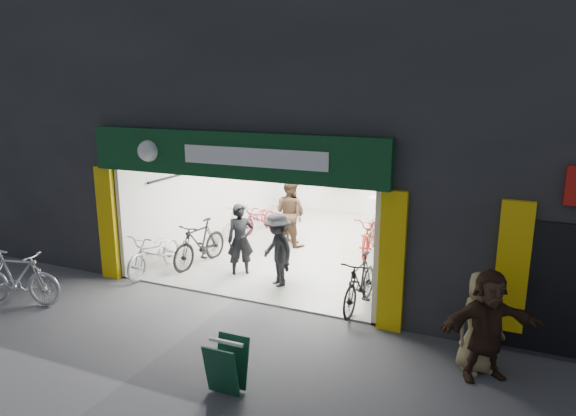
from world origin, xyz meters
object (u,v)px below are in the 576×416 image
Objects in this scene: bike_right_front at (360,283)px; parked_bike at (17,278)px; sandwich_board at (227,365)px; bike_left_front at (155,252)px; pedestrian_near at (480,322)px.

parked_bike reaches higher than bike_right_front.
sandwich_board is (-0.96, -3.55, -0.12)m from bike_right_front.
bike_right_front is at bearing -0.99° from bike_left_front.
bike_right_front is at bearing 108.10° from pedestrian_near.
sandwich_board is (4.04, -3.55, -0.08)m from bike_left_front.
sandwich_board is (-3.27, -2.10, -0.38)m from pedestrian_near.
pedestrian_near is 2.06× the size of sandwich_board.
bike_right_front is at bearing -81.87° from parked_bike.
pedestrian_near reaches higher than bike_right_front.
sandwich_board is at bearing -42.29° from bike_left_front.
bike_right_front is 2.75m from pedestrian_near.
parked_bike is at bearing 147.54° from pedestrian_near.
sandwich_board is (5.46, -0.98, -0.13)m from parked_bike.
parked_bike is 2.39× the size of sandwich_board.
bike_left_front is at bearing -177.14° from bike_right_front.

